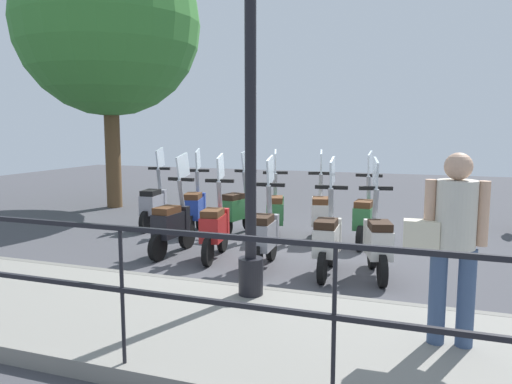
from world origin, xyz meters
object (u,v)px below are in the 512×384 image
Objects in this scene: tree_large at (108,24)px; scooter_near_3 at (215,227)px; pedestrian_with_bag at (452,234)px; scooter_near_1 at (327,239)px; scooter_far_2 at (275,211)px; scooter_near_0 at (378,241)px; scooter_far_3 at (237,208)px; scooter_far_0 at (365,216)px; lamp_post_near at (251,113)px; scooter_far_4 at (195,207)px; scooter_near_2 at (264,234)px; scooter_far_5 at (154,203)px; scooter_near_4 at (172,223)px; scooter_far_1 at (320,212)px.

scooter_near_3 is (-3.54, -4.27, -3.82)m from tree_large.
pedestrian_with_bag is 1.03× the size of scooter_near_1.
scooter_far_2 is (3.89, 2.72, -0.60)m from pedestrian_with_bag.
scooter_near_0 is 1.00× the size of scooter_far_3.
scooter_near_0 and scooter_far_0 have the same top height.
scooter_near_3 is at bearing 79.09° from scooter_near_1.
lamp_post_near reaches higher than scooter_far_4.
scooter_far_3 is 1.00× the size of scooter_far_4.
scooter_far_5 is at bearing 52.69° from scooter_near_2.
scooter_near_3 is 1.00× the size of scooter_near_4.
scooter_far_5 is at bearing 41.80° from scooter_near_4.
lamp_post_near is at bearing 169.11° from scooter_far_0.
scooter_far_1 is at bearing -95.56° from scooter_far_5.
tree_large is at bearing 42.71° from scooter_far_4.
scooter_far_2 is at bearing -85.29° from scooter_far_3.
scooter_near_1 is 1.00× the size of scooter_near_3.
scooter_near_1 is at bearing 174.55° from scooter_far_0.
scooter_near_4 is at bearing 119.98° from scooter_far_1.
scooter_far_1 and scooter_far_3 have the same top height.
scooter_near_4 is at bearing 72.44° from scooter_near_0.
scooter_near_2 is 1.57m from scooter_near_4.
tree_large is at bearing 49.04° from pedestrian_with_bag.
lamp_post_near is 2.74× the size of pedestrian_with_bag.
scooter_near_2 is at bearing -95.26° from scooter_near_4.
scooter_near_4 is 3.12m from scooter_far_0.
lamp_post_near reaches higher than scooter_near_1.
scooter_far_3 is at bearing 80.51° from scooter_far_1.
scooter_far_1 is (4.04, 1.95, -0.60)m from pedestrian_with_bag.
scooter_near_0 is 0.64m from scooter_near_1.
scooter_far_2 is at bearing 32.56° from scooter_near_1.
scooter_near_1 and scooter_far_0 have the same top height.
scooter_far_5 is (-0.07, 3.21, 0.00)m from scooter_far_1.
scooter_near_1 and scooter_far_3 have the same top height.
scooter_near_2 is (-3.78, -5.11, -3.82)m from tree_large.
scooter_far_3 is (-0.06, 1.50, 0.00)m from scooter_far_1.
scooter_near_2 is 2.15m from scooter_far_0.
scooter_near_4 and scooter_far_0 have the same top height.
pedestrian_with_bag is 4.55m from scooter_near_4.
scooter_near_4 is (0.13, 3.06, 0.00)m from scooter_near_0.
scooter_far_3 and scooter_far_4 have the same top height.
tree_large reaches higher than pedestrian_with_bag.
scooter_far_1 is 0.78m from scooter_far_2.
scooter_near_1 and scooter_near_4 have the same top height.
scooter_near_2 is 1.00× the size of scooter_near_4.
pedestrian_with_bag reaches higher than scooter_near_1.
lamp_post_near is 2.83× the size of scooter_far_4.
scooter_far_2 is (1.69, 1.92, 0.00)m from scooter_near_0.
lamp_post_near reaches higher than scooter_near_4.
scooter_near_4 is (1.72, 1.90, -1.60)m from lamp_post_near.
scooter_near_0 is 1.00× the size of scooter_far_2.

